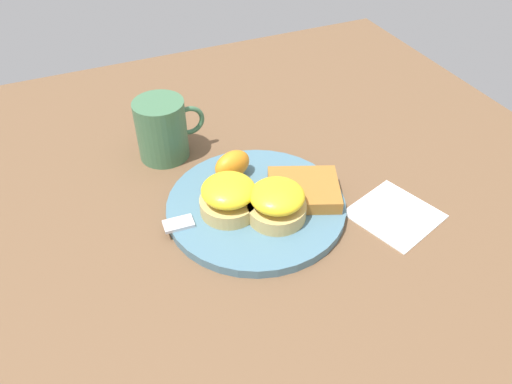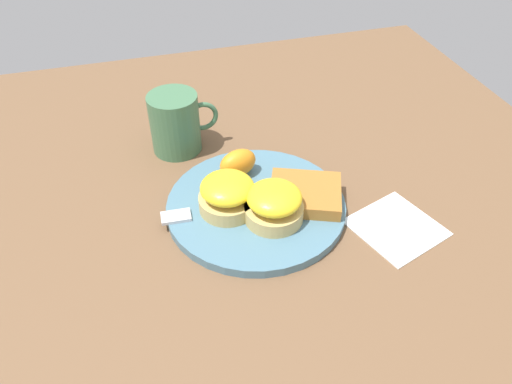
# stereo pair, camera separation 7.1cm
# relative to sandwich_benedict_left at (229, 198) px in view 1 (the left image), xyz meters

# --- Properties ---
(ground_plane) EXTENTS (1.10, 1.10, 0.00)m
(ground_plane) POSITION_rel_sandwich_benedict_left_xyz_m (0.04, 0.00, -0.04)
(ground_plane) COLOR brown
(plate) EXTENTS (0.26, 0.26, 0.01)m
(plate) POSITION_rel_sandwich_benedict_left_xyz_m (0.04, 0.00, -0.03)
(plate) COLOR slate
(plate) RESTS_ON ground_plane
(sandwich_benedict_left) EXTENTS (0.08, 0.08, 0.05)m
(sandwich_benedict_left) POSITION_rel_sandwich_benedict_left_xyz_m (0.00, 0.00, 0.00)
(sandwich_benedict_left) COLOR tan
(sandwich_benedict_left) RESTS_ON plate
(sandwich_benedict_right) EXTENTS (0.08, 0.08, 0.05)m
(sandwich_benedict_right) POSITION_rel_sandwich_benedict_left_xyz_m (0.06, -0.03, 0.00)
(sandwich_benedict_right) COLOR tan
(sandwich_benedict_right) RESTS_ON plate
(hashbrown_patty) EXTENTS (0.13, 0.12, 0.02)m
(hashbrown_patty) POSITION_rel_sandwich_benedict_left_xyz_m (0.11, -0.01, -0.02)
(hashbrown_patty) COLOR #A26829
(hashbrown_patty) RESTS_ON plate
(orange_wedge) EXTENTS (0.07, 0.05, 0.04)m
(orange_wedge) POSITION_rel_sandwich_benedict_left_xyz_m (0.03, 0.07, -0.00)
(orange_wedge) COLOR orange
(orange_wedge) RESTS_ON plate
(fork) EXTENTS (0.20, 0.03, 0.00)m
(fork) POSITION_rel_sandwich_benedict_left_xyz_m (-0.01, -0.00, -0.02)
(fork) COLOR silver
(fork) RESTS_ON plate
(cup) EXTENTS (0.11, 0.08, 0.10)m
(cup) POSITION_rel_sandwich_benedict_left_xyz_m (-0.04, 0.19, 0.01)
(cup) COLOR #42704C
(cup) RESTS_ON ground_plane
(napkin) EXTENTS (0.14, 0.14, 0.00)m
(napkin) POSITION_rel_sandwich_benedict_left_xyz_m (0.22, -0.09, -0.04)
(napkin) COLOR white
(napkin) RESTS_ON ground_plane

